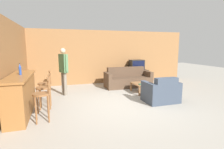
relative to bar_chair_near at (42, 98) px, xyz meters
The scene contains 15 objects.
ground_plane 2.43m from the bar_chair_near, 11.26° to the left, with size 24.00×24.00×0.00m, color gray.
wall_back 4.74m from the bar_chair_near, 60.51° to the left, with size 9.40×0.08×2.60m.
wall_left 2.11m from the bar_chair_near, 117.25° to the left, with size 0.08×8.62×2.60m.
bar_counter 0.87m from the bar_chair_near, 131.39° to the left, with size 0.55×2.10×1.07m.
bar_chair_near is the anchor object (origin of this frame).
bar_chair_mid 0.68m from the bar_chair_near, 90.00° to the left, with size 0.43×0.43×1.06m.
bar_chair_far 1.28m from the bar_chair_near, 90.00° to the left, with size 0.45×0.45×1.06m.
couch_far 4.49m from the bar_chair_near, 40.06° to the left, with size 2.10×0.84×0.88m.
armchair_near 3.64m from the bar_chair_near, ahead, with size 1.06×0.80×0.86m.
coffee_table 3.95m from the bar_chair_near, 26.17° to the left, with size 0.62×0.85×0.37m.
tv_unit 5.66m from the bar_chair_near, 41.19° to the left, with size 1.13×0.55×0.63m.
tv 5.66m from the bar_chair_near, 41.16° to the left, with size 0.71×0.46×0.52m.
bottle 1.11m from the bar_chair_near, 127.50° to the left, with size 0.06×0.06×0.31m.
book_on_table 3.76m from the bar_chair_near, 24.24° to the left, with size 0.16×0.17×0.03m.
person_by_window 2.41m from the bar_chair_near, 75.38° to the left, with size 0.33×0.47×1.76m.
Camera 1 is at (-1.92, -4.83, 1.80)m, focal length 28.00 mm.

